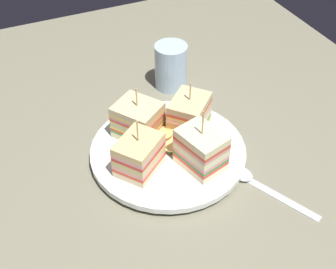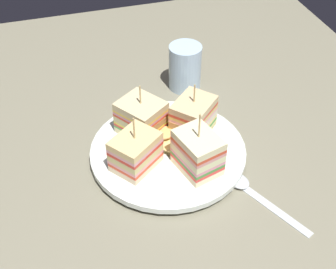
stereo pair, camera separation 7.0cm
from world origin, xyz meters
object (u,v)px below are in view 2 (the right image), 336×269
at_px(sandwich_wedge_0, 142,118).
at_px(sandwich_wedge_3, 193,117).
at_px(sandwich_wedge_1, 136,152).
at_px(sandwich_wedge_2, 198,152).
at_px(chip_pile, 173,140).
at_px(drinking_glass, 185,70).
at_px(spoon, 246,187).
at_px(plate, 168,152).

xyz_separation_m(sandwich_wedge_0, sandwich_wedge_3, (-0.02, -0.08, 0.00)).
distance_m(sandwich_wedge_0, sandwich_wedge_3, 0.08).
distance_m(sandwich_wedge_1, sandwich_wedge_2, 0.09).
bearing_deg(chip_pile, drinking_glass, -24.22).
bearing_deg(drinking_glass, sandwich_wedge_1, 144.18).
bearing_deg(sandwich_wedge_2, sandwich_wedge_3, -30.50).
relative_size(sandwich_wedge_0, drinking_glass, 1.05).
distance_m(sandwich_wedge_3, spoon, 0.14).
distance_m(sandwich_wedge_1, drinking_glass, 0.24).
distance_m(sandwich_wedge_2, drinking_glass, 0.24).
bearing_deg(sandwich_wedge_1, sandwich_wedge_0, 31.96).
height_order(plate, drinking_glass, drinking_glass).
relative_size(sandwich_wedge_1, sandwich_wedge_2, 0.89).
height_order(sandwich_wedge_0, sandwich_wedge_1, sandwich_wedge_1).
relative_size(sandwich_wedge_0, sandwich_wedge_2, 0.87).
relative_size(sandwich_wedge_1, sandwich_wedge_3, 1.01).
relative_size(sandwich_wedge_2, sandwich_wedge_3, 1.14).
relative_size(plate, sandwich_wedge_0, 2.71).
distance_m(sandwich_wedge_0, sandwich_wedge_2, 0.12).
bearing_deg(chip_pile, sandwich_wedge_1, 112.46).
relative_size(sandwich_wedge_3, spoon, 0.63).
height_order(chip_pile, spoon, chip_pile).
relative_size(sandwich_wedge_2, spoon, 0.71).
bearing_deg(chip_pile, sandwich_wedge_0, 39.80).
relative_size(sandwich_wedge_2, drinking_glass, 1.20).
height_order(chip_pile, drinking_glass, drinking_glass).
bearing_deg(spoon, drinking_glass, -24.55).
xyz_separation_m(chip_pile, drinking_glass, (0.17, -0.08, 0.01)).
xyz_separation_m(sandwich_wedge_2, chip_pile, (0.06, 0.02, -0.02)).
relative_size(sandwich_wedge_1, drinking_glass, 1.07).
bearing_deg(spoon, plate, 16.87).
xyz_separation_m(plate, chip_pile, (0.01, -0.01, 0.02)).
distance_m(plate, spoon, 0.14).
height_order(sandwich_wedge_2, chip_pile, sandwich_wedge_2).
bearing_deg(chip_pile, spoon, -142.34).
bearing_deg(spoon, sandwich_wedge_1, 36.10).
height_order(sandwich_wedge_1, spoon, sandwich_wedge_1).
bearing_deg(sandwich_wedge_3, sandwich_wedge_1, -17.53).
distance_m(sandwich_wedge_0, spoon, 0.20).
height_order(spoon, drinking_glass, drinking_glass).
bearing_deg(drinking_glass, sandwich_wedge_0, 137.22).
bearing_deg(sandwich_wedge_0, plate, -6.26).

